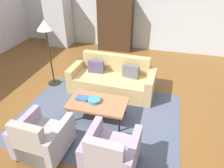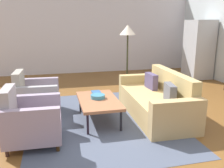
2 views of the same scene
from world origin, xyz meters
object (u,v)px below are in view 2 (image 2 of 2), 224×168
Objects in this scene: book_stack at (96,93)px; couch at (158,101)px; coffee_table at (99,101)px; floor_lamp at (128,36)px; armchair_left at (34,98)px; fruit_bowl at (98,96)px; refrigerator at (198,49)px; armchair_right at (29,122)px.

couch is at bearing 73.43° from book_stack.
coffee_table is 2.20m from floor_lamp.
coffee_table is at bearing -32.93° from floor_lamp.
couch reaches higher than book_stack.
fruit_bowl is at bearing 67.99° from armchair_left.
armchair_left is at bearing -102.30° from book_stack.
floor_lamp reaches higher than armchair_left.
refrigerator is 3.06m from floor_lamp.
armchair_right reaches higher than book_stack.
coffee_table is 0.65× the size of refrigerator.
armchair_left is 1.20m from armchair_right.
refrigerator reaches higher than book_stack.
armchair_right is (0.60, -2.35, 0.06)m from couch.
book_stack is at bearing 175.20° from fruit_bowl.
refrigerator is at bearing 113.05° from floor_lamp.
armchair_right is at bearing -62.87° from coffee_table.
couch is 2.43m from armchair_left.
fruit_bowl is (-0.07, -1.19, 0.16)m from couch.
floor_lamp is at bearing 137.14° from armchair_right.
floor_lamp is (-1.61, 1.05, 1.07)m from coffee_table.
coffee_table is at bearing -53.80° from refrigerator.
couch is at bearing -43.26° from refrigerator.
floor_lamp reaches higher than coffee_table.
coffee_table is at bearing 65.19° from armchair_left.
armchair_right is at bearing -45.00° from floor_lamp.
armchair_left is at bearing -66.27° from refrigerator.
refrigerator reaches higher than floor_lamp.
armchair_left reaches higher than book_stack.
book_stack is at bearing -57.15° from refrigerator.
refrigerator is (-3.39, 4.99, 0.58)m from armchair_right.
book_stack is at bearing 130.50° from armchair_right.
couch is 1.22m from book_stack.
refrigerator is at bearing 125.50° from fruit_bowl.
armchair_right is (1.20, -0.00, 0.00)m from armchair_left.
couch is at bearing 78.09° from armchair_left.
floor_lamp reaches higher than fruit_bowl.
couch is 1.99m from floor_lamp.
couch is 1.20m from fruit_bowl.
book_stack reaches higher than coffee_table.
refrigerator is (-2.45, 3.80, 0.49)m from book_stack.
couch is 2.43m from armchair_right.
armchair_left is at bearing 77.20° from couch.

